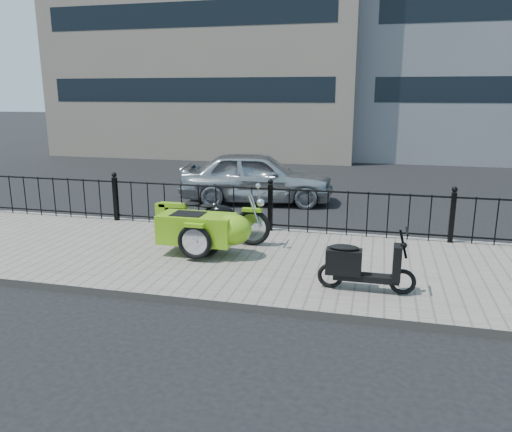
% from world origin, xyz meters
% --- Properties ---
extents(ground, '(120.00, 120.00, 0.00)m').
position_xyz_m(ground, '(0.00, 0.00, 0.00)').
color(ground, black).
rests_on(ground, ground).
extents(sidewalk, '(30.00, 3.80, 0.12)m').
position_xyz_m(sidewalk, '(0.00, -0.50, 0.06)').
color(sidewalk, slate).
rests_on(sidewalk, ground).
extents(curb, '(30.00, 0.10, 0.12)m').
position_xyz_m(curb, '(0.00, 1.44, 0.06)').
color(curb, gray).
rests_on(curb, ground).
extents(iron_fence, '(14.11, 0.11, 1.08)m').
position_xyz_m(iron_fence, '(0.00, 1.30, 0.59)').
color(iron_fence, black).
rests_on(iron_fence, sidewalk).
extents(building_tan, '(14.00, 8.01, 12.00)m').
position_xyz_m(building_tan, '(-6.00, 15.99, 6.00)').
color(building_tan, gray).
rests_on(building_tan, ground).
extents(motorcycle_sidecar, '(2.28, 1.48, 0.98)m').
position_xyz_m(motorcycle_sidecar, '(-0.72, -0.41, 0.59)').
color(motorcycle_sidecar, black).
rests_on(motorcycle_sidecar, sidewalk).
extents(scooter, '(1.38, 0.40, 0.94)m').
position_xyz_m(scooter, '(1.93, -1.54, 0.48)').
color(scooter, black).
rests_on(scooter, sidewalk).
extents(spare_tire, '(0.59, 0.38, 0.62)m').
position_xyz_m(spare_tire, '(-0.72, -0.68, 0.43)').
color(spare_tire, black).
rests_on(spare_tire, sidewalk).
extents(sedan_car, '(4.25, 2.24, 1.38)m').
position_xyz_m(sedan_car, '(-1.05, 4.40, 0.69)').
color(sedan_car, '#ADB0B4').
rests_on(sedan_car, ground).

